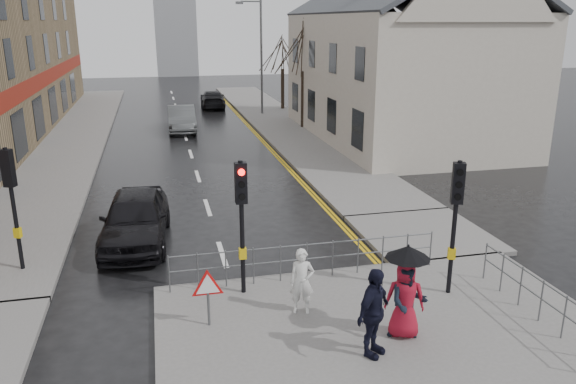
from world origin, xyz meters
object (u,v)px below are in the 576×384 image
pedestrian_b (408,302)px  pedestrian_d (373,313)px  pedestrian_with_umbrella (406,288)px  car_parked (135,218)px  car_mid (182,119)px  pedestrian_a (302,281)px

pedestrian_b → pedestrian_d: pedestrian_d is taller
pedestrian_with_umbrella → pedestrian_d: (-0.93, -0.54, -0.18)m
pedestrian_b → pedestrian_d: bearing=-138.9°
pedestrian_b → pedestrian_d: 1.06m
pedestrian_with_umbrella → car_parked: bearing=128.8°
pedestrian_b → pedestrian_with_umbrella: (-0.03, 0.10, 0.29)m
car_mid → car_parked: bearing=-96.2°
pedestrian_with_umbrella → car_parked: pedestrian_with_umbrella is taller
pedestrian_a → pedestrian_b: pedestrian_b is taller
pedestrian_a → pedestrian_b: size_ratio=0.93×
pedestrian_with_umbrella → pedestrian_d: pedestrian_with_umbrella is taller
pedestrian_d → car_mid: 26.30m
pedestrian_a → pedestrian_b: (1.90, -1.57, 0.06)m
pedestrian_a → pedestrian_b: bearing=-25.4°
pedestrian_d → pedestrian_with_umbrella: bearing=-8.8°
pedestrian_a → pedestrian_d: bearing=-50.7°
pedestrian_b → car_mid: (-3.34, 25.74, -0.20)m
pedestrian_a → pedestrian_with_umbrella: (1.88, -1.48, 0.34)m
pedestrian_b → car_mid: bearing=113.5°
pedestrian_d → pedestrian_a: bearing=76.1°
pedestrian_b → car_mid: 25.96m
pedestrian_d → car_parked: size_ratio=0.39×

